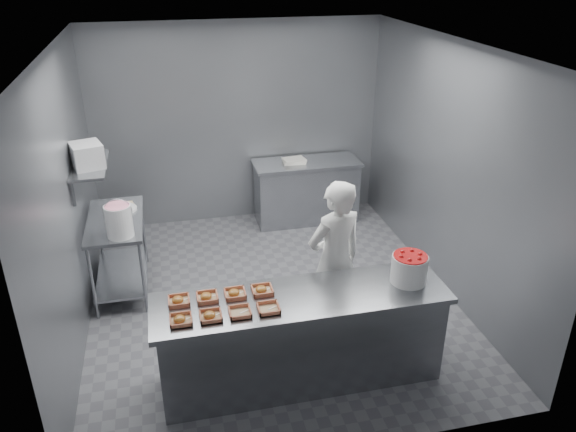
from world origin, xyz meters
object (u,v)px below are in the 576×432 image
object	(u,v)px
tray_5	(207,297)
tray_6	(235,293)
appliance	(87,155)
tray_0	(180,320)
strawberry_tub	(409,268)
prep_table	(118,243)
tray_3	(269,308)
tray_4	(179,300)
back_counter	(306,191)
glaze_bucket	(119,220)
tray_2	(240,312)
worker	(334,261)
service_counter	(301,338)
tray_7	(262,290)
tray_1	(210,316)

from	to	relation	value
tray_5	tray_6	size ratio (longest dim) A/B	1.00
appliance	tray_0	bearing A→B (deg)	-85.66
strawberry_tub	tray_5	bearing A→B (deg)	175.98
prep_table	strawberry_tub	size ratio (longest dim) A/B	3.71
tray_3	tray_4	distance (m)	0.78
back_counter	glaze_bucket	bearing A→B (deg)	-144.90
tray_2	prep_table	bearing A→B (deg)	117.54
back_counter	worker	xyz separation A→B (m)	(-0.41, -2.65, 0.39)
strawberry_tub	tray_3	bearing A→B (deg)	-173.35
back_counter	tray_2	distance (m)	3.72
tray_0	glaze_bucket	bearing A→B (deg)	107.48
glaze_bucket	worker	bearing A→B (deg)	-24.09
back_counter	service_counter	bearing A→B (deg)	-105.48
tray_5	tray_7	xyz separation A→B (m)	(0.48, 0.00, 0.00)
tray_1	glaze_bucket	distance (m)	1.83
glaze_bucket	strawberry_tub	bearing A→B (deg)	-30.43
worker	appliance	distance (m)	2.76
tray_1	appliance	xyz separation A→B (m)	(-1.02, 2.00, 0.77)
tray_7	worker	size ratio (longest dim) A/B	0.11
tray_0	tray_1	size ratio (longest dim) A/B	1.00
tray_5	tray_6	distance (m)	0.24
tray_7	worker	world-z (taller)	worker
tray_1	tray_3	distance (m)	0.48
back_counter	appliance	world-z (taller)	appliance
tray_3	tray_5	xyz separation A→B (m)	(-0.48, 0.28, 0.00)
worker	strawberry_tub	distance (m)	0.80
tray_6	prep_table	bearing A→B (deg)	120.97
back_counter	tray_5	bearing A→B (deg)	-118.71
prep_table	tray_2	world-z (taller)	tray_2
tray_5	tray_1	bearing A→B (deg)	-90.00
prep_table	tray_4	distance (m)	1.94
prep_table	back_counter	bearing A→B (deg)	27.01
tray_2	tray_4	world-z (taller)	tray_4
prep_table	strawberry_tub	distance (m)	3.31
service_counter	strawberry_tub	xyz separation A→B (m)	(0.99, 0.01, 0.59)
tray_0	tray_2	size ratio (longest dim) A/B	1.00
service_counter	worker	bearing A→B (deg)	50.99
back_counter	tray_4	distance (m)	3.70
service_counter	tray_3	world-z (taller)	tray_3
tray_5	glaze_bucket	world-z (taller)	glaze_bucket
service_counter	strawberry_tub	size ratio (longest dim) A/B	8.04
worker	glaze_bucket	size ratio (longest dim) A/B	4.01
tray_6	glaze_bucket	xyz separation A→B (m)	(-1.00, 1.38, 0.16)
back_counter	tray_0	bearing A→B (deg)	-119.83
tray_7	tray_6	bearing A→B (deg)	180.00
prep_table	tray_0	world-z (taller)	tray_0
tray_2	tray_3	size ratio (longest dim) A/B	1.00
worker	tray_5	bearing A→B (deg)	2.01
tray_7	glaze_bucket	size ratio (longest dim) A/B	0.44
tray_3	tray_5	bearing A→B (deg)	149.95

